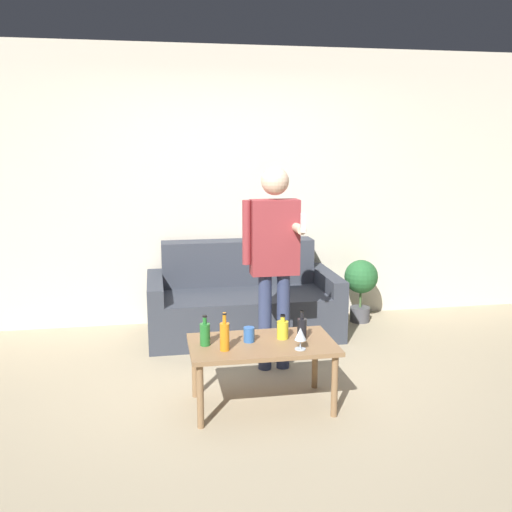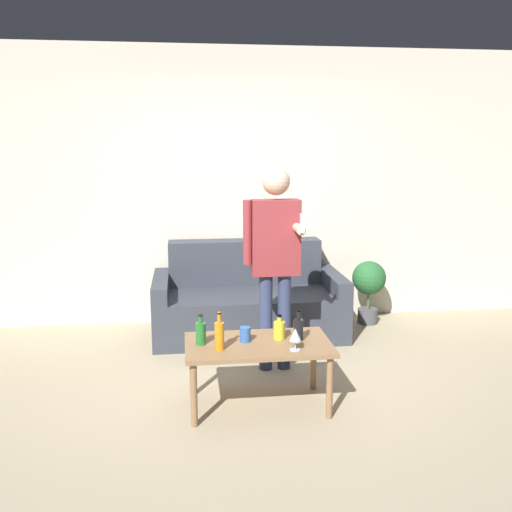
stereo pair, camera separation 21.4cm
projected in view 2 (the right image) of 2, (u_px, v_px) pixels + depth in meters
The scene contains 12 objects.
ground_plane at pixel (261, 399), 4.03m from camera, with size 16.00×16.00×0.00m, color tan.
wall_back at pixel (235, 188), 5.66m from camera, with size 8.00×0.06×2.70m.
couch at pixel (248, 302), 5.42m from camera, with size 1.76×0.90×0.85m.
coffee_table at pixel (258, 350), 3.85m from camera, with size 0.98×0.57×0.46m.
bottle_orange at pixel (279, 330), 3.90m from camera, with size 0.08×0.08×0.17m.
bottle_green at pixel (299, 329), 3.88m from camera, with size 0.06×0.06×0.20m.
bottle_dark at pixel (201, 333), 3.80m from camera, with size 0.07×0.07×0.21m.
bottle_yellow at pixel (219, 335), 3.69m from camera, with size 0.06×0.06×0.25m.
wine_glass_near at pixel (295, 335), 3.69m from camera, with size 0.08×0.08×0.15m.
cup_on_table at pixel (245, 334), 3.86m from camera, with size 0.07×0.07×0.10m.
person_standing_front at pixel (275, 251), 4.40m from camera, with size 0.44×0.41×1.61m.
potted_plant at pixel (369, 283), 5.68m from camera, with size 0.34×0.34×0.64m.
Camera 2 is at (-0.51, -3.73, 1.78)m, focal length 40.00 mm.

